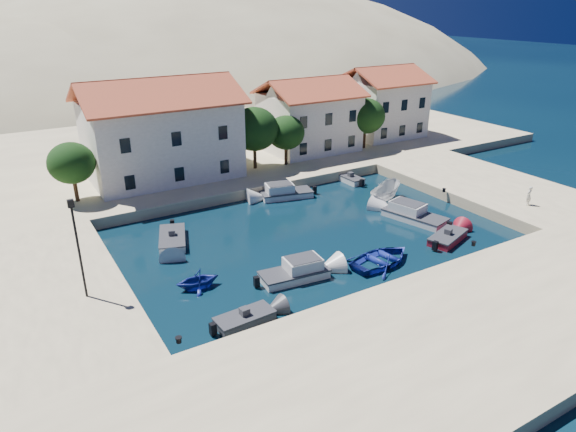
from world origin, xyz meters
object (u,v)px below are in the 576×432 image
object	(u,v)px
rowboat_south	(381,263)
building_mid	(309,114)
cabin_cruiser_south	(294,273)
cabin_cruiser_east	(415,215)
building_left	(161,127)
lamppost	(77,240)
building_right	(383,101)
pedestrian	(529,196)
boat_east	(384,201)

from	to	relation	value
rowboat_south	building_mid	bearing A→B (deg)	-29.36
cabin_cruiser_south	cabin_cruiser_east	world-z (taller)	same
building_mid	rowboat_south	bearing A→B (deg)	-111.94
building_mid	cabin_cruiser_south	world-z (taller)	building_mid
rowboat_south	cabin_cruiser_east	world-z (taller)	cabin_cruiser_east
building_left	lamppost	bearing A→B (deg)	-119.90
building_left	cabin_cruiser_south	xyz separation A→B (m)	(1.23, -23.14, -5.46)
building_right	pedestrian	size ratio (longest dim) A/B	5.58
building_mid	cabin_cruiser_south	xyz separation A→B (m)	(-16.77, -24.14, -4.75)
building_left	pedestrian	xyz separation A→B (m)	(24.45, -24.06, -4.09)
pedestrian	building_left	bearing A→B (deg)	-58.30
building_mid	boat_east	xyz separation A→B (m)	(-1.89, -16.05, -5.22)
building_right	lamppost	size ratio (longest dim) A/B	1.52
building_left	cabin_cruiser_east	distance (m)	25.68
cabin_cruiser_east	pedestrian	bearing A→B (deg)	-130.07
lamppost	building_left	bearing A→B (deg)	60.10
building_mid	rowboat_south	xyz separation A→B (m)	(-10.26, -25.47, -5.22)
pedestrian	boat_east	bearing A→B (deg)	-60.97
lamppost	cabin_cruiser_east	distance (m)	27.19
building_mid	building_right	bearing A→B (deg)	4.76
building_left	cabin_cruiser_east	world-z (taller)	building_left
lamppost	boat_east	xyz separation A→B (m)	(27.61, 4.95, -4.75)
boat_east	lamppost	bearing A→B (deg)	75.27
lamppost	cabin_cruiser_east	size ratio (longest dim) A/B	1.06
rowboat_south	cabin_cruiser_east	xyz separation A→B (m)	(7.61, 4.63, 0.48)
building_left	building_right	world-z (taller)	building_left
rowboat_south	boat_east	size ratio (longest dim) A/B	1.08
building_left	lamppost	size ratio (longest dim) A/B	2.36
building_right	pedestrian	world-z (taller)	building_right
building_right	cabin_cruiser_south	world-z (taller)	building_right
building_mid	building_right	world-z (taller)	building_right
building_right	cabin_cruiser_east	distance (m)	26.77
building_right	cabin_cruiser_south	bearing A→B (deg)	-138.85
lamppost	rowboat_south	bearing A→B (deg)	-13.08
building_left	cabin_cruiser_east	size ratio (longest dim) A/B	2.51
building_left	lamppost	world-z (taller)	building_left
building_mid	boat_east	world-z (taller)	building_mid
building_mid	pedestrian	bearing A→B (deg)	-75.56
cabin_cruiser_south	rowboat_south	distance (m)	6.66
cabin_cruiser_south	rowboat_south	world-z (taller)	cabin_cruiser_south
building_left	cabin_cruiser_south	world-z (taller)	building_left
building_mid	lamppost	bearing A→B (deg)	-144.55
cabin_cruiser_south	boat_east	distance (m)	16.94
cabin_cruiser_south	building_right	bearing A→B (deg)	46.94
rowboat_south	cabin_cruiser_east	distance (m)	8.92
lamppost	cabin_cruiser_south	size ratio (longest dim) A/B	1.28
building_left	pedestrian	distance (m)	34.55
cabin_cruiser_east	boat_east	xyz separation A→B (m)	(0.76, 4.79, -0.48)
cabin_cruiser_east	building_mid	bearing A→B (deg)	-22.43
building_right	boat_east	xyz separation A→B (m)	(-13.89, -17.05, -5.47)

